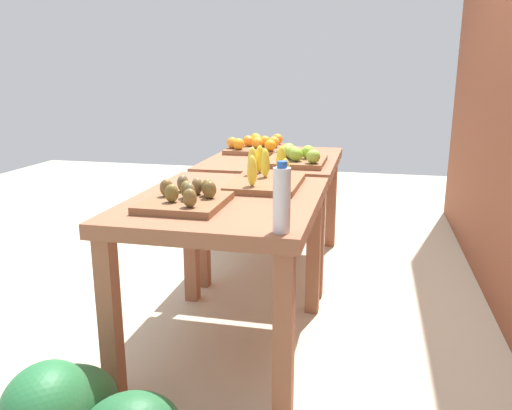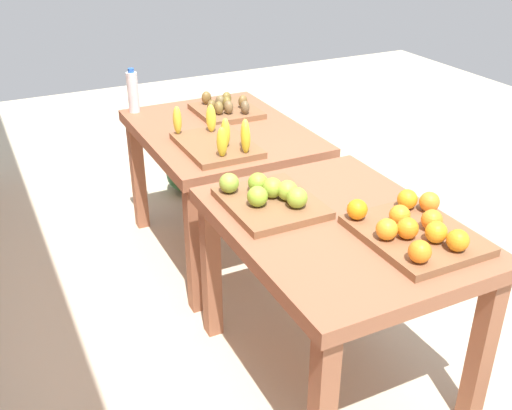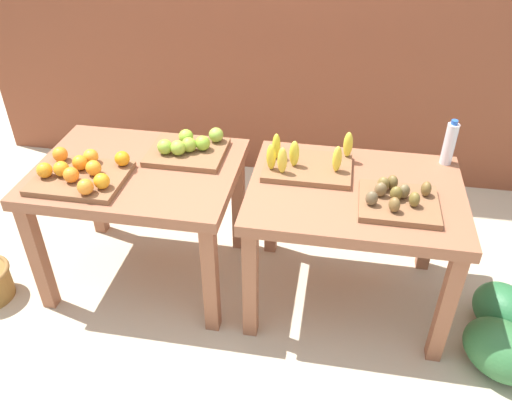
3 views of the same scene
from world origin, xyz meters
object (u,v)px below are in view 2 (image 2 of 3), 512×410
banana_crate (218,141)px  kiwi_bin (226,109)px  apple_bin (269,197)px  display_table_left (338,246)px  display_table_right (221,147)px  water_bottle (133,92)px  watermelon_pile (206,159)px  orange_bin (414,229)px

banana_crate → kiwi_bin: banana_crate is taller
apple_bin → banana_crate: size_ratio=0.90×
display_table_left → display_table_right: size_ratio=1.00×
kiwi_bin → water_bottle: bearing=58.9°
display_table_right → water_bottle: water_bottle is taller
kiwi_bin → watermelon_pile: size_ratio=0.50×
apple_bin → kiwi_bin: apple_bin is taller
banana_crate → watermelon_pile: banana_crate is taller
water_bottle → watermelon_pile: water_bottle is taller
display_table_left → watermelon_pile: (1.98, -0.25, -0.45)m
kiwi_bin → banana_crate: bearing=151.8°
display_table_right → water_bottle: (0.45, 0.32, 0.22)m
display_table_left → watermelon_pile: bearing=-7.1°
water_bottle → watermelon_pile: (0.41, -0.57, -0.67)m
display_table_left → banana_crate: bearing=8.2°
apple_bin → banana_crate: 0.63m
banana_crate → kiwi_bin: (0.44, -0.24, -0.01)m
display_table_right → kiwi_bin: kiwi_bin is taller
display_table_right → apple_bin: (-0.89, 0.18, 0.14)m
kiwi_bin → watermelon_pile: 0.91m
display_table_right → water_bottle: size_ratio=4.27×
display_table_left → display_table_right: (1.12, 0.00, 0.00)m
display_table_right → orange_bin: orange_bin is taller
display_table_left → kiwi_bin: size_ratio=2.89×
orange_bin → water_bottle: 1.86m
orange_bin → watermelon_pile: (2.20, -0.08, -0.60)m
display_table_right → watermelon_pile: (0.86, -0.25, -0.45)m
water_bottle → watermelon_pile: 0.97m
display_table_left → watermelon_pile: size_ratio=1.44×
display_table_right → apple_bin: 0.92m
banana_crate → watermelon_pile: bearing=-18.2°
apple_bin → water_bottle: size_ratio=1.64×
apple_bin → water_bottle: water_bottle is taller
display_table_left → apple_bin: size_ratio=2.60×
orange_bin → watermelon_pile: 2.28m
display_table_right → orange_bin: (-1.34, -0.16, 0.15)m
watermelon_pile → display_table_right: bearing=164.1°
display_table_right → watermelon_pile: display_table_right is taller
water_bottle → orange_bin: bearing=-164.7°
orange_bin → water_bottle: water_bottle is taller
water_bottle → banana_crate: bearing=-164.2°
water_bottle → apple_bin: bearing=-173.8°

